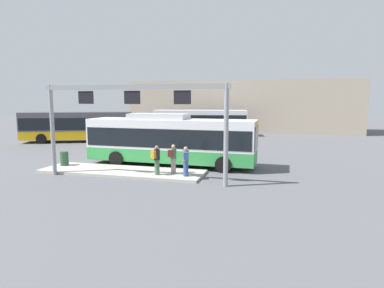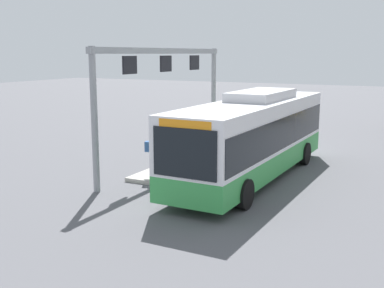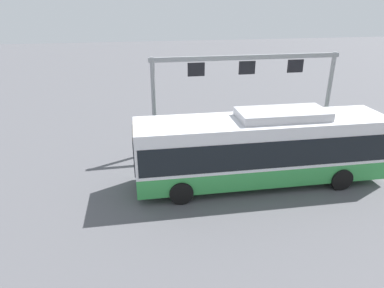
% 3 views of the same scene
% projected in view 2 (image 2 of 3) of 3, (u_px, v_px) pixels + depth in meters
% --- Properties ---
extents(ground_plane, '(120.00, 120.00, 0.00)m').
position_uv_depth(ground_plane, '(252.00, 178.00, 19.30)').
color(ground_plane, '#56565B').
extents(platform_curb, '(10.00, 2.80, 0.16)m').
position_uv_depth(platform_curb, '(211.00, 159.00, 22.46)').
color(platform_curb, '#B2ADA3').
rests_on(platform_curb, ground).
extents(bus_main, '(11.27, 2.87, 3.46)m').
position_uv_depth(bus_main, '(253.00, 134.00, 18.97)').
color(bus_main, green).
rests_on(bus_main, ground).
extents(person_boarding, '(0.46, 0.59, 1.67)m').
position_uv_depth(person_boarding, '(153.00, 154.00, 18.87)').
color(person_boarding, '#334C8C').
rests_on(person_boarding, platform_curb).
extents(person_waiting_near, '(0.46, 0.59, 1.67)m').
position_uv_depth(person_waiting_near, '(177.00, 151.00, 19.42)').
color(person_waiting_near, gray).
rests_on(person_waiting_near, platform_curb).
extents(person_waiting_mid, '(0.51, 0.60, 1.67)m').
position_uv_depth(person_waiting_mid, '(173.00, 146.00, 20.38)').
color(person_waiting_mid, '#476B4C').
rests_on(person_waiting_mid, platform_curb).
extents(platform_sign_gantry, '(10.51, 0.24, 5.20)m').
position_uv_depth(platform_sign_gantry, '(166.00, 79.00, 21.13)').
color(platform_sign_gantry, gray).
rests_on(platform_sign_gantry, ground).
extents(trash_bin, '(0.52, 0.52, 0.90)m').
position_uv_depth(trash_bin, '(250.00, 135.00, 25.91)').
color(trash_bin, '#2D5133').
rests_on(trash_bin, platform_curb).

